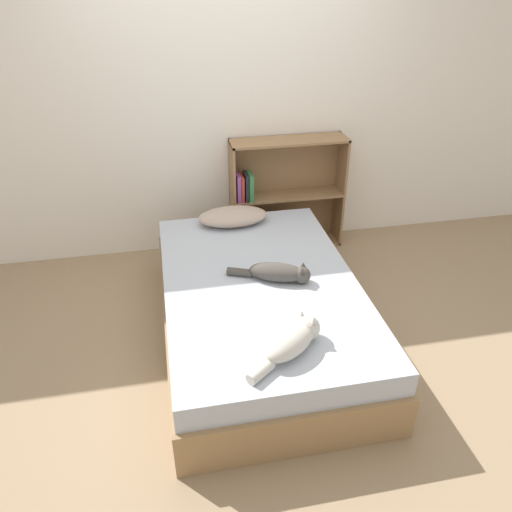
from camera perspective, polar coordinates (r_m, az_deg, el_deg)
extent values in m
plane|color=#997F60|center=(3.57, 0.49, -8.94)|extent=(8.00, 8.00, 0.00)
cube|color=white|center=(4.22, -3.38, 16.75)|extent=(8.00, 0.06, 2.50)
cube|color=#99754C|center=(3.48, 0.50, -7.07)|extent=(1.30, 2.06, 0.30)
cube|color=#B2BCCC|center=(3.34, 0.52, -3.99)|extent=(1.26, 1.99, 0.16)
ellipsoid|color=#B29E8E|center=(3.98, -2.65, 4.55)|extent=(0.55, 0.30, 0.12)
ellipsoid|color=beige|center=(2.71, 3.91, -9.77)|extent=(0.39, 0.36, 0.14)
sphere|color=beige|center=(2.81, 5.83, -8.15)|extent=(0.15, 0.15, 0.15)
cone|color=beige|center=(2.78, 5.24, -6.59)|extent=(0.04, 0.04, 0.03)
cone|color=beige|center=(2.74, 6.61, -7.26)|extent=(0.04, 0.04, 0.03)
cylinder|color=beige|center=(2.60, 0.53, -13.09)|extent=(0.17, 0.15, 0.06)
ellipsoid|color=#47423D|center=(3.28, 2.49, -1.84)|extent=(0.41, 0.28, 0.12)
sphere|color=#47423D|center=(3.27, 5.29, -2.19)|extent=(0.11, 0.11, 0.11)
cone|color=#47423D|center=(3.26, 5.40, -0.98)|extent=(0.04, 0.04, 0.03)
cone|color=#47423D|center=(3.21, 5.28, -1.56)|extent=(0.04, 0.04, 0.03)
cylinder|color=#47423D|center=(3.34, -1.87, -1.86)|extent=(0.18, 0.11, 0.05)
cube|color=#8E6B47|center=(4.32, -2.66, 6.49)|extent=(0.02, 0.26, 0.99)
cube|color=#8E6B47|center=(4.55, 9.56, 7.40)|extent=(0.02, 0.26, 0.99)
cube|color=#8E6B47|center=(4.63, 3.41, 1.50)|extent=(0.99, 0.26, 0.02)
cube|color=#8E6B47|center=(4.23, 3.82, 13.02)|extent=(0.99, 0.26, 0.02)
cube|color=#8E6B47|center=(4.41, 3.60, 7.00)|extent=(0.95, 0.26, 0.02)
cube|color=#8E6B47|center=(4.52, 3.22, 7.62)|extent=(0.99, 0.02, 0.99)
cube|color=#8C4C99|center=(4.24, -2.07, 7.87)|extent=(0.03, 0.16, 0.23)
cube|color=#B7332D|center=(4.25, -1.65, 7.82)|extent=(0.02, 0.16, 0.22)
cube|color=#232328|center=(4.25, -1.16, 7.95)|extent=(0.03, 0.16, 0.23)
cube|color=#337F47|center=(4.25, -0.67, 7.99)|extent=(0.04, 0.16, 0.23)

